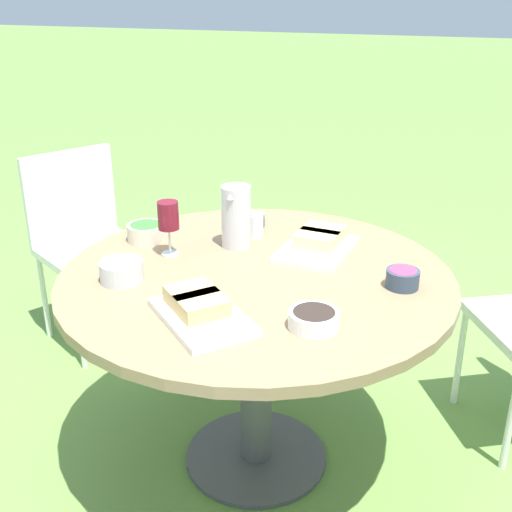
{
  "coord_description": "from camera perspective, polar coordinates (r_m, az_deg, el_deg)",
  "views": [
    {
      "loc": [
        1.74,
        0.64,
        1.6
      ],
      "look_at": [
        0.0,
        0.0,
        0.8
      ],
      "focal_mm": 45.0,
      "sensor_mm": 36.0,
      "label": 1
    }
  ],
  "objects": [
    {
      "name": "bowl_salad",
      "position": [
        2.33,
        -9.73,
        2.18
      ],
      "size": [
        0.14,
        0.14,
        0.06
      ],
      "color": "beige",
      "rests_on": "dining_table"
    },
    {
      "name": "platter_bread_main",
      "position": [
        1.78,
        -5.05,
        -4.68
      ],
      "size": [
        0.36,
        0.37,
        0.07
      ],
      "color": "white",
      "rests_on": "dining_table"
    },
    {
      "name": "bowl_dip_cream",
      "position": [
        2.02,
        -11.87,
        -1.23
      ],
      "size": [
        0.13,
        0.13,
        0.07
      ],
      "color": "silver",
      "rests_on": "dining_table"
    },
    {
      "name": "cup_water_near",
      "position": [
        2.33,
        -0.15,
        2.76
      ],
      "size": [
        0.07,
        0.07,
        0.09
      ],
      "color": "silver",
      "rests_on": "dining_table"
    },
    {
      "name": "bowl_olives",
      "position": [
        1.73,
        5.16,
        -5.55
      ],
      "size": [
        0.14,
        0.14,
        0.05
      ],
      "color": "white",
      "rests_on": "dining_table"
    },
    {
      "name": "dining_table",
      "position": [
        2.09,
        0.0,
        -4.27
      ],
      "size": [
        1.26,
        1.26,
        0.74
      ],
      "color": "#4C4C51",
      "rests_on": "ground_plane"
    },
    {
      "name": "ground_plane",
      "position": [
        2.45,
        0.0,
        -17.47
      ],
      "size": [
        40.0,
        40.0,
        0.0
      ],
      "primitive_type": "plane",
      "color": "#668E42"
    },
    {
      "name": "platter_charcuterie",
      "position": [
        2.22,
        5.55,
        1.2
      ],
      "size": [
        0.33,
        0.24,
        0.07
      ],
      "color": "white",
      "rests_on": "dining_table"
    },
    {
      "name": "bowl_fries",
      "position": [
        2.43,
        -0.41,
        3.19
      ],
      "size": [
        0.1,
        0.1,
        0.04
      ],
      "color": "#334256",
      "rests_on": "dining_table"
    },
    {
      "name": "water_pitcher",
      "position": [
        2.22,
        -1.77,
        3.53
      ],
      "size": [
        0.11,
        0.1,
        0.22
      ],
      "color": "silver",
      "rests_on": "dining_table"
    },
    {
      "name": "bowl_dip_red",
      "position": [
        1.99,
        12.9,
        -1.89
      ],
      "size": [
        0.1,
        0.1,
        0.06
      ],
      "color": "#334256",
      "rests_on": "dining_table"
    },
    {
      "name": "wine_glass",
      "position": [
        2.16,
        -7.81,
        3.43
      ],
      "size": [
        0.07,
        0.07,
        0.19
      ],
      "color": "silver",
      "rests_on": "dining_table"
    },
    {
      "name": "chair_near_left",
      "position": [
        3.08,
        -14.95,
        2.03
      ],
      "size": [
        0.59,
        0.58,
        0.89
      ],
      "color": "silver",
      "rests_on": "ground_plane"
    }
  ]
}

